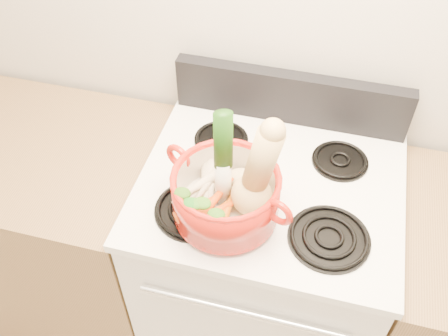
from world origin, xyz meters
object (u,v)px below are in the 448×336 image
(squash, at_px, (257,172))
(stove_body, at_px, (262,271))
(leek, at_px, (223,159))
(dutch_oven, at_px, (226,195))

(squash, bearing_deg, stove_body, 103.75)
(stove_body, bearing_deg, leek, -129.79)
(leek, bearing_deg, stove_body, 26.57)
(stove_body, height_order, dutch_oven, dutch_oven)
(stove_body, distance_m, leek, 0.72)
(dutch_oven, distance_m, leek, 0.12)
(stove_body, relative_size, dutch_oven, 3.19)
(squash, bearing_deg, dutch_oven, -153.13)
(dutch_oven, relative_size, leek, 0.91)
(stove_body, xyz_separation_m, squash, (-0.02, -0.15, 0.68))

